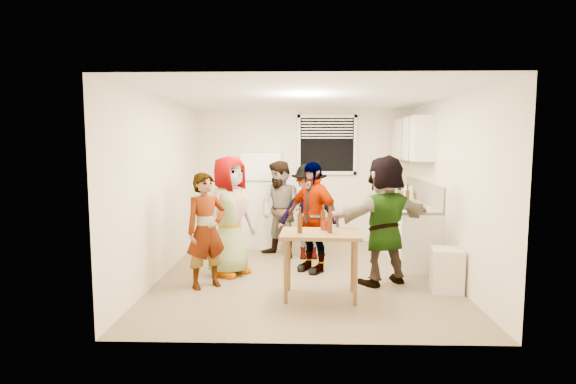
{
  "coord_description": "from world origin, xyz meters",
  "views": [
    {
      "loc": [
        -0.06,
        -6.29,
        1.87
      ],
      "look_at": [
        -0.24,
        0.38,
        1.15
      ],
      "focal_mm": 28.0,
      "sensor_mm": 36.0,
      "label": 1
    }
  ],
  "objects_px": {
    "trash_bin": "(447,272)",
    "serving_table": "(320,297)",
    "blue_cup": "(400,209)",
    "guest_grey": "(231,274)",
    "guest_back_left": "(281,257)",
    "kettle": "(398,200)",
    "red_cup": "(326,230)",
    "guest_stripe": "(207,287)",
    "refrigerator": "(262,199)",
    "beer_bottle_table": "(330,233)",
    "guest_back_right": "(309,258)",
    "beer_bottle_counter": "(407,207)",
    "wine_bottle": "(399,197)",
    "guest_orange": "(383,283)",
    "guest_black": "(312,271)"
  },
  "relations": [
    {
      "from": "trash_bin",
      "to": "guest_grey",
      "type": "bearing_deg",
      "value": 166.8
    },
    {
      "from": "beer_bottle_table",
      "to": "red_cup",
      "type": "distance_m",
      "value": 0.19
    },
    {
      "from": "kettle",
      "to": "trash_bin",
      "type": "relative_size",
      "value": 0.44
    },
    {
      "from": "guest_back_left",
      "to": "guest_black",
      "type": "height_order",
      "value": "guest_back_left"
    },
    {
      "from": "trash_bin",
      "to": "serving_table",
      "type": "bearing_deg",
      "value": -170.17
    },
    {
      "from": "red_cup",
      "to": "guest_stripe",
      "type": "height_order",
      "value": "red_cup"
    },
    {
      "from": "beer_bottle_counter",
      "to": "kettle",
      "type": "bearing_deg",
      "value": 86.75
    },
    {
      "from": "guest_back_left",
      "to": "guest_orange",
      "type": "bearing_deg",
      "value": -9.54
    },
    {
      "from": "guest_back_right",
      "to": "guest_orange",
      "type": "distance_m",
      "value": 1.63
    },
    {
      "from": "refrigerator",
      "to": "serving_table",
      "type": "xyz_separation_m",
      "value": [
        0.94,
        -2.85,
        -0.85
      ]
    },
    {
      "from": "wine_bottle",
      "to": "guest_back_right",
      "type": "bearing_deg",
      "value": -150.43
    },
    {
      "from": "blue_cup",
      "to": "guest_grey",
      "type": "height_order",
      "value": "blue_cup"
    },
    {
      "from": "wine_bottle",
      "to": "blue_cup",
      "type": "relative_size",
      "value": 2.8
    },
    {
      "from": "guest_black",
      "to": "red_cup",
      "type": "bearing_deg",
      "value": -38.93
    },
    {
      "from": "trash_bin",
      "to": "serving_table",
      "type": "xyz_separation_m",
      "value": [
        -1.61,
        -0.28,
        -0.25
      ]
    },
    {
      "from": "kettle",
      "to": "red_cup",
      "type": "relative_size",
      "value": 1.95
    },
    {
      "from": "trash_bin",
      "to": "beer_bottle_counter",
      "type": "bearing_deg",
      "value": 98.91
    },
    {
      "from": "serving_table",
      "to": "guest_orange",
      "type": "bearing_deg",
      "value": 33.84
    },
    {
      "from": "blue_cup",
      "to": "serving_table",
      "type": "distance_m",
      "value": 2.06
    },
    {
      "from": "blue_cup",
      "to": "trash_bin",
      "type": "distance_m",
      "value": 1.32
    },
    {
      "from": "beer_bottle_table",
      "to": "guest_back_right",
      "type": "height_order",
      "value": "beer_bottle_table"
    },
    {
      "from": "beer_bottle_counter",
      "to": "guest_back_right",
      "type": "xyz_separation_m",
      "value": [
        -1.51,
        0.3,
        -0.9
      ]
    },
    {
      "from": "red_cup",
      "to": "guest_back_right",
      "type": "bearing_deg",
      "value": 95.68
    },
    {
      "from": "trash_bin",
      "to": "guest_stripe",
      "type": "bearing_deg",
      "value": 178.2
    },
    {
      "from": "wine_bottle",
      "to": "guest_grey",
      "type": "xyz_separation_m",
      "value": [
        -2.8,
        -1.88,
        -0.9
      ]
    },
    {
      "from": "wine_bottle",
      "to": "guest_black",
      "type": "bearing_deg",
      "value": -133.86
    },
    {
      "from": "refrigerator",
      "to": "beer_bottle_counter",
      "type": "height_order",
      "value": "refrigerator"
    },
    {
      "from": "kettle",
      "to": "red_cup",
      "type": "distance_m",
      "value": 2.71
    },
    {
      "from": "guest_grey",
      "to": "wine_bottle",
      "type": "bearing_deg",
      "value": -21.51
    },
    {
      "from": "refrigerator",
      "to": "wine_bottle",
      "type": "distance_m",
      "value": 2.5
    },
    {
      "from": "wine_bottle",
      "to": "beer_bottle_table",
      "type": "relative_size",
      "value": 1.5
    },
    {
      "from": "guest_back_right",
      "to": "guest_black",
      "type": "xyz_separation_m",
      "value": [
        0.04,
        -0.75,
        0.0
      ]
    },
    {
      "from": "guest_back_left",
      "to": "wine_bottle",
      "type": "bearing_deg",
      "value": 56.67
    },
    {
      "from": "serving_table",
      "to": "guest_orange",
      "type": "height_order",
      "value": "serving_table"
    },
    {
      "from": "beer_bottle_counter",
      "to": "wine_bottle",
      "type": "bearing_deg",
      "value": 83.12
    },
    {
      "from": "kettle",
      "to": "trash_bin",
      "type": "bearing_deg",
      "value": -78.45
    },
    {
      "from": "guest_back_left",
      "to": "guest_orange",
      "type": "relative_size",
      "value": 0.92
    },
    {
      "from": "refrigerator",
      "to": "guest_stripe",
      "type": "relative_size",
      "value": 1.13
    },
    {
      "from": "trash_bin",
      "to": "guest_back_left",
      "type": "xyz_separation_m",
      "value": [
        -2.17,
        1.68,
        -0.25
      ]
    },
    {
      "from": "wine_bottle",
      "to": "blue_cup",
      "type": "distance_m",
      "value": 1.49
    },
    {
      "from": "kettle",
      "to": "beer_bottle_table",
      "type": "relative_size",
      "value": 1.19
    },
    {
      "from": "trash_bin",
      "to": "guest_grey",
      "type": "xyz_separation_m",
      "value": [
        -2.86,
        0.67,
        -0.25
      ]
    },
    {
      "from": "trash_bin",
      "to": "guest_back_right",
      "type": "relative_size",
      "value": 0.36
    },
    {
      "from": "wine_bottle",
      "to": "guest_black",
      "type": "xyz_separation_m",
      "value": [
        -1.62,
        -1.69,
        -0.9
      ]
    },
    {
      "from": "kettle",
      "to": "serving_table",
      "type": "xyz_separation_m",
      "value": [
        -1.46,
        -2.47,
        -0.9
      ]
    },
    {
      "from": "refrigerator",
      "to": "guest_grey",
      "type": "distance_m",
      "value": 2.1
    },
    {
      "from": "beer_bottle_counter",
      "to": "guest_grey",
      "type": "bearing_deg",
      "value": -166.42
    },
    {
      "from": "beer_bottle_counter",
      "to": "red_cup",
      "type": "height_order",
      "value": "beer_bottle_counter"
    },
    {
      "from": "beer_bottle_table",
      "to": "guest_stripe",
      "type": "relative_size",
      "value": 0.14
    },
    {
      "from": "beer_bottle_counter",
      "to": "beer_bottle_table",
      "type": "bearing_deg",
      "value": -128.53
    }
  ]
}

